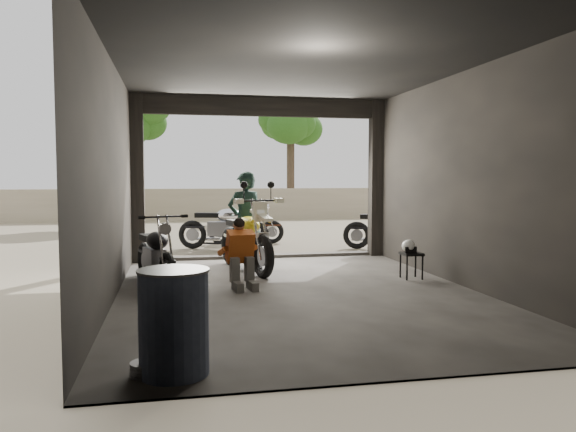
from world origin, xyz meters
name	(u,v)px	position (x,y,z in m)	size (l,w,h in m)	color
ground	(299,294)	(0.00, 0.00, 0.00)	(80.00, 80.00, 0.00)	#7A6D56
garage	(291,202)	(0.00, 0.55, 1.28)	(7.00, 7.13, 3.20)	#2D2B28
boundary_wall	(219,204)	(0.00, 14.00, 0.60)	(18.00, 0.30, 1.20)	gray
tree_left	(134,109)	(-3.00, 12.50, 3.99)	(2.20, 2.20, 5.60)	#382B1E
tree_right	(291,128)	(2.80, 14.00, 3.56)	(2.20, 2.20, 5.00)	#382B1E
main_bike	(245,235)	(-0.51, 1.97, 0.65)	(0.80, 1.95, 1.30)	beige
left_bike	(155,249)	(-2.00, 1.08, 0.55)	(0.67, 1.62, 1.10)	black
outside_bike_a	(223,222)	(-0.62, 5.09, 0.62)	(0.75, 1.82, 1.23)	black
outside_bike_b	(246,222)	(0.02, 6.03, 0.54)	(0.66, 1.61, 1.09)	#431E10
outside_bike_c	(388,224)	(3.02, 4.28, 0.59)	(0.72, 1.75, 1.18)	black
rider	(245,221)	(-0.47, 2.27, 0.87)	(0.63, 0.42, 1.74)	black
mechanic	(242,255)	(-0.75, 0.46, 0.50)	(0.51, 0.69, 1.01)	#BC5419
stool	(411,257)	(2.00, 0.69, 0.37)	(0.31, 0.31, 0.44)	black
helmet	(409,246)	(1.95, 0.70, 0.54)	(0.22, 0.23, 0.21)	silver
oil_drum	(174,324)	(-1.72, -3.00, 0.44)	(0.57, 0.57, 0.88)	#3F4C6A
sign_post	(389,181)	(3.22, 4.75, 1.55)	(0.77, 0.08, 2.30)	black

